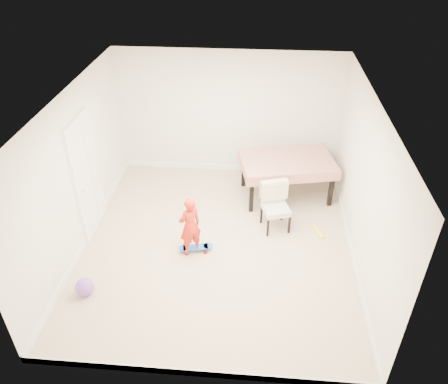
# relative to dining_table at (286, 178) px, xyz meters

# --- Properties ---
(ground) EXTENTS (5.00, 5.00, 0.00)m
(ground) POSITION_rel_dining_table_xyz_m (-1.19, -1.61, -0.41)
(ground) COLOR tan
(ground) RESTS_ON ground
(ceiling) EXTENTS (4.50, 5.00, 0.04)m
(ceiling) POSITION_rel_dining_table_xyz_m (-1.19, -1.61, 2.17)
(ceiling) COLOR white
(ceiling) RESTS_ON wall_back
(wall_back) EXTENTS (4.50, 0.04, 2.60)m
(wall_back) POSITION_rel_dining_table_xyz_m (-1.19, 0.87, 0.89)
(wall_back) COLOR silver
(wall_back) RESTS_ON ground
(wall_front) EXTENTS (4.50, 0.04, 2.60)m
(wall_front) POSITION_rel_dining_table_xyz_m (-1.19, -4.09, 0.89)
(wall_front) COLOR silver
(wall_front) RESTS_ON ground
(wall_left) EXTENTS (0.04, 5.00, 2.60)m
(wall_left) POSITION_rel_dining_table_xyz_m (-3.42, -1.61, 0.89)
(wall_left) COLOR silver
(wall_left) RESTS_ON ground
(wall_right) EXTENTS (0.04, 5.00, 2.60)m
(wall_right) POSITION_rel_dining_table_xyz_m (1.04, -1.61, 0.89)
(wall_right) COLOR silver
(wall_right) RESTS_ON ground
(door) EXTENTS (0.11, 0.94, 2.11)m
(door) POSITION_rel_dining_table_xyz_m (-3.42, -1.31, 0.62)
(door) COLOR white
(door) RESTS_ON ground
(baseboard_back) EXTENTS (4.50, 0.02, 0.12)m
(baseboard_back) POSITION_rel_dining_table_xyz_m (-1.19, 0.88, -0.35)
(baseboard_back) COLOR white
(baseboard_back) RESTS_ON ground
(baseboard_front) EXTENTS (4.50, 0.02, 0.12)m
(baseboard_front) POSITION_rel_dining_table_xyz_m (-1.19, -4.10, -0.35)
(baseboard_front) COLOR white
(baseboard_front) RESTS_ON ground
(baseboard_left) EXTENTS (0.02, 5.00, 0.12)m
(baseboard_left) POSITION_rel_dining_table_xyz_m (-3.43, -1.61, -0.35)
(baseboard_left) COLOR white
(baseboard_left) RESTS_ON ground
(baseboard_right) EXTENTS (0.02, 5.00, 0.12)m
(baseboard_right) POSITION_rel_dining_table_xyz_m (1.05, -1.61, -0.35)
(baseboard_right) COLOR white
(baseboard_right) RESTS_ON ground
(dining_table) EXTENTS (1.91, 1.42, 0.81)m
(dining_table) POSITION_rel_dining_table_xyz_m (0.00, 0.00, 0.00)
(dining_table) COLOR red
(dining_table) RESTS_ON ground
(dining_chair) EXTENTS (0.63, 0.69, 0.89)m
(dining_chair) POSITION_rel_dining_table_xyz_m (-0.21, -1.07, 0.04)
(dining_chair) COLOR white
(dining_chair) RESTS_ON ground
(skateboard) EXTENTS (0.60, 0.32, 0.09)m
(skateboard) POSITION_rel_dining_table_xyz_m (-1.54, -1.80, -0.36)
(skateboard) COLOR blue
(skateboard) RESTS_ON ground
(child) EXTENTS (0.46, 0.43, 1.05)m
(child) POSITION_rel_dining_table_xyz_m (-1.60, -1.85, 0.12)
(child) COLOR red
(child) RESTS_ON ground
(balloon) EXTENTS (0.28, 0.28, 0.28)m
(balloon) POSITION_rel_dining_table_xyz_m (-3.04, -2.89, -0.27)
(balloon) COLOR purple
(balloon) RESTS_ON ground
(foam_toy) EXTENTS (0.21, 0.39, 0.06)m
(foam_toy) POSITION_rel_dining_table_xyz_m (0.55, -1.14, -0.38)
(foam_toy) COLOR #FFF61A
(foam_toy) RESTS_ON ground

